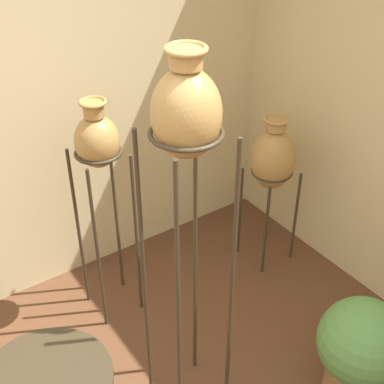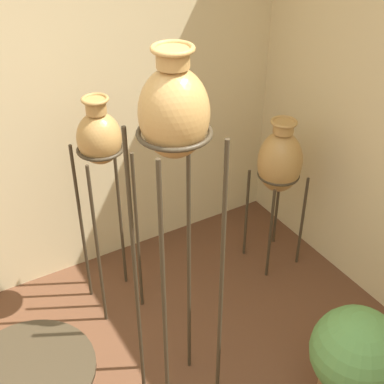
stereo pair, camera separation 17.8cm
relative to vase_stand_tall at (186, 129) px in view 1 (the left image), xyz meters
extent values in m
cylinder|color=#382D1E|center=(-0.15, -0.15, -0.82)|extent=(0.02, 0.02, 1.60)
cylinder|color=#382D1E|center=(0.15, -0.15, -0.82)|extent=(0.02, 0.02, 1.60)
cylinder|color=#382D1E|center=(-0.15, 0.15, -0.82)|extent=(0.02, 0.02, 1.60)
cylinder|color=#382D1E|center=(0.15, 0.15, -0.82)|extent=(0.02, 0.02, 1.60)
torus|color=#382D1E|center=(0.00, 0.00, -0.02)|extent=(0.30, 0.30, 0.02)
ellipsoid|color=#B28447|center=(0.00, 0.00, 0.06)|extent=(0.27, 0.27, 0.36)
cylinder|color=#B28447|center=(0.00, 0.00, 0.28)|extent=(0.12, 0.12, 0.07)
torus|color=#B28447|center=(0.00, 0.00, 0.31)|extent=(0.16, 0.16, 0.02)
cylinder|color=#382D1E|center=(-0.13, 0.72, -1.05)|extent=(0.02, 0.02, 1.13)
cylinder|color=#382D1E|center=(0.12, 0.72, -1.05)|extent=(0.02, 0.02, 1.13)
cylinder|color=#382D1E|center=(-0.13, 0.97, -1.05)|extent=(0.02, 0.02, 1.13)
cylinder|color=#382D1E|center=(0.12, 0.97, -1.05)|extent=(0.02, 0.02, 1.13)
torus|color=#382D1E|center=(0.00, 0.85, -0.49)|extent=(0.26, 0.26, 0.02)
ellipsoid|color=#B28447|center=(0.00, 0.85, -0.42)|extent=(0.24, 0.24, 0.29)
cylinder|color=#B28447|center=(0.00, 0.85, -0.24)|extent=(0.11, 0.11, 0.08)
torus|color=#B28447|center=(0.00, 0.85, -0.20)|extent=(0.15, 0.15, 0.02)
cylinder|color=#382D1E|center=(0.99, 0.53, -1.27)|extent=(0.02, 0.02, 0.71)
cylinder|color=#382D1E|center=(1.26, 0.53, -1.27)|extent=(0.02, 0.02, 0.71)
cylinder|color=#382D1E|center=(0.99, 0.80, -1.27)|extent=(0.02, 0.02, 0.71)
cylinder|color=#382D1E|center=(1.26, 0.80, -1.27)|extent=(0.02, 0.02, 0.71)
torus|color=#382D1E|center=(1.13, 0.67, -0.91)|extent=(0.28, 0.28, 0.02)
ellipsoid|color=#B28447|center=(1.13, 0.67, -0.82)|extent=(0.29, 0.29, 0.42)
cylinder|color=#B28447|center=(1.13, 0.67, -0.57)|extent=(0.13, 0.13, 0.07)
torus|color=#B28447|center=(1.13, 0.67, -0.53)|extent=(0.17, 0.17, 0.02)
cylinder|color=#382D1E|center=(-0.73, -0.05, -0.89)|extent=(0.55, 0.55, 0.02)
cylinder|color=olive|center=(0.72, -0.50, -1.49)|extent=(0.30, 0.30, 0.26)
torus|color=olive|center=(0.72, -0.50, -1.36)|extent=(0.33, 0.33, 0.02)
sphere|color=#568E47|center=(0.72, -0.50, -1.19)|extent=(0.46, 0.46, 0.46)
camera|label=1|loc=(-1.02, -1.51, 0.92)|focal=50.00mm
camera|label=2|loc=(-0.87, -1.60, 0.92)|focal=50.00mm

